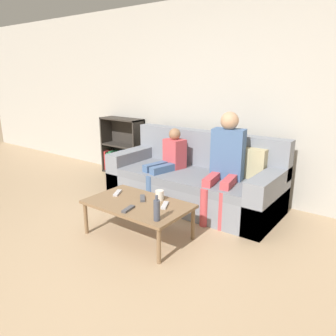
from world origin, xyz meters
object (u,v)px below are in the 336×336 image
Objects in this scene: tv_remote_1 at (165,205)px; tv_remote_3 at (117,193)px; tv_remote_0 at (142,198)px; tv_remote_2 at (128,209)px; bookshelf at (122,152)px; couch at (195,182)px; person_adult at (226,158)px; bottle at (157,210)px; cup_near at (160,195)px; person_child at (167,161)px; coffee_table at (138,206)px.

tv_remote_3 is at bearing 156.80° from tv_remote_1.
tv_remote_2 is at bearing -117.30° from tv_remote_0.
bookshelf is at bearing 97.94° from tv_remote_0.
person_adult reaches higher than couch.
bottle reaches higher than tv_remote_1.
tv_remote_3 is 0.72× the size of bottle.
cup_near is at bearing -121.00° from person_adult.
bottle is at bearing -13.07° from tv_remote_2.
tv_remote_3 is (-0.33, -1.05, 0.09)m from couch.
tv_remote_0 is 0.30m from tv_remote_2.
tv_remote_0 is (-0.15, -0.09, -0.04)m from cup_near.
bookshelf is 2.78m from bottle.
cup_near reaches higher than tv_remote_0.
person_child reaches higher than tv_remote_2.
tv_remote_2 is at bearing -58.37° from person_child.
person_child is at bearing 123.16° from bottle.
tv_remote_1 is 0.62m from tv_remote_3.
tv_remote_1 is at bearing -42.13° from person_child.
person_adult is at bearing 53.68° from tv_remote_1.
person_child reaches higher than tv_remote_0.
tv_remote_2 is (0.41, -1.17, -0.16)m from person_child.
person_adult is 7.04× the size of tv_remote_3.
person_child is at bearing 122.14° from cup_near.
cup_near is 0.49m from bottle.
person_adult is (2.18, -0.53, 0.33)m from bookshelf.
person_adult is 11.77× the size of cup_near.
cup_near reaches higher than tv_remote_3.
bookshelf is (-1.72, 0.45, 0.07)m from couch.
tv_remote_2 is 0.47m from tv_remote_3.
person_child is at bearing 69.53° from tv_remote_0.
cup_near is at bearing 55.64° from coffee_table.
bookshelf is at bearing 143.73° from cup_near.
coffee_table is at bearing -37.12° from tv_remote_3.
person_adult is 1.32m from tv_remote_2.
tv_remote_2 is at bearing -59.80° from tv_remote_3.
tv_remote_1 is at bearing -35.38° from cup_near.
person_adult reaches higher than tv_remote_3.
couch is 2.35× the size of bookshelf.
tv_remote_0 is (-0.47, -0.92, -0.32)m from person_adult.
tv_remote_1 is at bearing 114.72° from bottle.
bookshelf reaches higher than cup_near.
bookshelf is 5.40× the size of tv_remote_3.
bookshelf is 0.89× the size of coffee_table.
couch reaches higher than tv_remote_2.
tv_remote_1 is (-0.17, -0.94, -0.32)m from person_adult.
bottle is at bearing -39.50° from bookshelf.
bookshelf is at bearing 138.05° from coffee_table.
bookshelf is at bearing 105.42° from tv_remote_3.
person_adult is (0.47, -0.08, 0.40)m from couch.
coffee_table is 0.29m from tv_remote_1.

